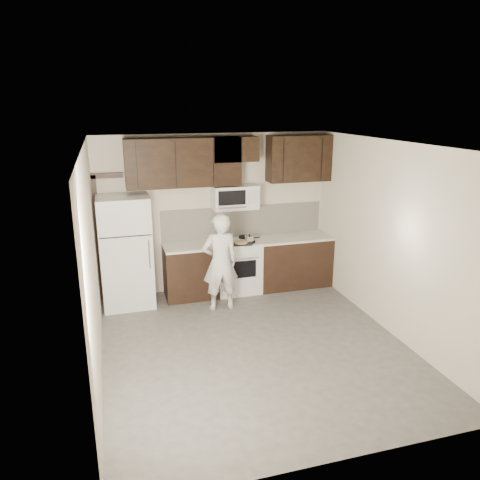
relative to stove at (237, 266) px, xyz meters
name	(u,v)px	position (x,y,z in m)	size (l,w,h in m)	color
floor	(254,346)	(-0.30, -1.94, -0.46)	(4.50, 4.50, 0.00)	#4D4A48
back_wall	(215,213)	(-0.30, 0.31, 0.89)	(4.00, 4.00, 0.00)	beige
ceiling	(256,145)	(-0.30, -1.94, 2.24)	(4.50, 4.50, 0.00)	white
counter_run	(253,264)	(0.30, 0.00, 0.00)	(2.95, 0.64, 0.91)	black
stove	(237,266)	(0.00, 0.00, 0.00)	(0.76, 0.66, 0.94)	silver
backsplash	(243,221)	(0.20, 0.30, 0.72)	(2.90, 0.02, 0.54)	silver
upper_cabinets	(229,159)	(-0.09, 0.14, 1.82)	(3.48, 0.35, 0.78)	black
microwave	(235,197)	(0.00, 0.12, 1.19)	(0.76, 0.42, 0.40)	silver
refrigerator	(126,252)	(-1.85, -0.05, 0.44)	(0.80, 0.76, 1.80)	silver
door_trim	(100,227)	(-2.22, 0.27, 0.79)	(0.50, 0.08, 2.12)	black
saucepan	(250,239)	(0.18, -0.15, 0.51)	(0.27, 0.16, 0.15)	silver
baking_tray	(240,243)	(0.01, -0.17, 0.46)	(0.37, 0.27, 0.02)	black
pizza	(240,242)	(0.01, -0.17, 0.48)	(0.25, 0.25, 0.02)	tan
person	(220,262)	(-0.45, -0.63, 0.32)	(0.57, 0.37, 1.56)	white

